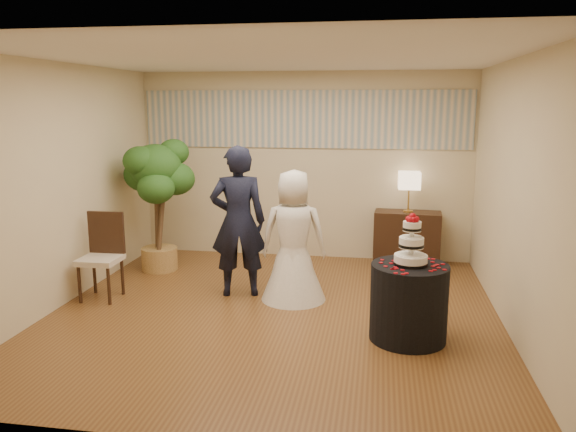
% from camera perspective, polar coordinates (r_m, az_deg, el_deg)
% --- Properties ---
extents(floor, '(5.00, 5.00, 0.00)m').
position_cam_1_polar(floor, '(6.44, -1.47, -9.87)').
color(floor, brown).
rests_on(floor, ground).
extents(ceiling, '(5.00, 5.00, 0.00)m').
position_cam_1_polar(ceiling, '(6.02, -1.62, 15.81)').
color(ceiling, white).
rests_on(ceiling, wall_back).
extents(wall_back, '(5.00, 0.06, 2.80)m').
position_cam_1_polar(wall_back, '(8.52, 1.63, 5.09)').
color(wall_back, beige).
rests_on(wall_back, ground).
extents(wall_front, '(5.00, 0.06, 2.80)m').
position_cam_1_polar(wall_front, '(3.70, -8.84, -3.41)').
color(wall_front, beige).
rests_on(wall_front, ground).
extents(wall_left, '(0.06, 5.00, 2.80)m').
position_cam_1_polar(wall_left, '(6.99, -22.14, 2.86)').
color(wall_left, beige).
rests_on(wall_left, ground).
extents(wall_right, '(0.06, 5.00, 2.80)m').
position_cam_1_polar(wall_right, '(6.12, 22.11, 1.76)').
color(wall_right, beige).
rests_on(wall_right, ground).
extents(mural_border, '(4.90, 0.02, 0.85)m').
position_cam_1_polar(mural_border, '(8.46, 1.63, 9.80)').
color(mural_border, '#B0B0A3').
rests_on(mural_border, wall_back).
extents(groom, '(0.76, 0.59, 1.85)m').
position_cam_1_polar(groom, '(6.83, -5.08, -0.56)').
color(groom, black).
rests_on(groom, floor).
extents(bride, '(0.83, 0.83, 1.58)m').
position_cam_1_polar(bride, '(6.67, 0.57, -2.00)').
color(bride, white).
rests_on(bride, floor).
extents(cake_table, '(0.93, 0.93, 0.78)m').
position_cam_1_polar(cake_table, '(5.78, 12.16, -8.57)').
color(cake_table, black).
rests_on(cake_table, floor).
extents(wedding_cake, '(0.33, 0.33, 0.52)m').
position_cam_1_polar(wedding_cake, '(5.60, 12.44, -2.31)').
color(wedding_cake, white).
rests_on(wedding_cake, cake_table).
extents(console, '(0.97, 0.47, 0.79)m').
position_cam_1_polar(console, '(8.40, 11.98, -2.22)').
color(console, black).
rests_on(console, floor).
extents(table_lamp, '(0.31, 0.31, 0.58)m').
position_cam_1_polar(table_lamp, '(8.26, 12.18, 2.39)').
color(table_lamp, tan).
rests_on(table_lamp, console).
extents(ficus_tree, '(1.07, 1.07, 1.89)m').
position_cam_1_polar(ficus_tree, '(8.04, -13.15, 1.13)').
color(ficus_tree, '#27561C').
rests_on(ficus_tree, floor).
extents(side_chair, '(0.48, 0.50, 1.04)m').
position_cam_1_polar(side_chair, '(7.12, -18.57, -3.99)').
color(side_chair, black).
rests_on(side_chair, floor).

